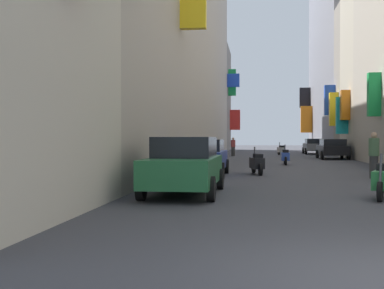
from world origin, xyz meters
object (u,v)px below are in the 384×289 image
at_px(parked_car_black, 332,148).
at_px(pedestrian_near_right, 374,155).
at_px(scooter_silver, 281,150).
at_px(scooter_green, 383,180).
at_px(parked_car_green, 185,164).
at_px(parked_car_grey, 314,146).
at_px(scooter_blue, 285,156).
at_px(scooter_black, 257,163).
at_px(parked_car_blue, 202,156).
at_px(pedestrian_near_left, 233,147).

distance_m(parked_car_black, pedestrian_near_right, 17.60).
bearing_deg(scooter_silver, parked_car_black, -67.15).
relative_size(scooter_green, scooter_silver, 0.99).
bearing_deg(parked_car_green, parked_car_grey, 78.34).
relative_size(parked_car_black, scooter_blue, 2.30).
distance_m(parked_car_black, scooter_blue, 9.20).
bearing_deg(scooter_black, parked_car_green, -104.19).
xyz_separation_m(parked_car_grey, parked_car_blue, (-7.51, -28.50, 0.00)).
relative_size(parked_car_blue, pedestrian_near_right, 2.46).
xyz_separation_m(scooter_blue, scooter_green, (1.51, -15.61, 0.00)).
bearing_deg(parked_car_grey, pedestrian_near_right, -92.01).
height_order(parked_car_green, pedestrian_near_left, pedestrian_near_left).
bearing_deg(scooter_blue, parked_car_black, 65.56).
relative_size(parked_car_blue, scooter_black, 2.23).
xyz_separation_m(parked_car_black, pedestrian_near_right, (-1.08, -17.57, 0.10)).
bearing_deg(pedestrian_near_left, scooter_green, -80.02).
bearing_deg(scooter_blue, parked_car_green, -102.87).
distance_m(parked_car_black, scooter_green, 24.10).
distance_m(parked_car_grey, pedestrian_near_right, 28.98).
xyz_separation_m(parked_car_blue, parked_car_green, (0.28, -6.54, 0.03)).
height_order(parked_car_blue, pedestrian_near_left, pedestrian_near_left).
bearing_deg(pedestrian_near_left, parked_car_green, -89.86).
relative_size(parked_car_green, pedestrian_near_right, 2.53).
bearing_deg(parked_car_grey, scooter_silver, -131.50).
bearing_deg(parked_car_black, parked_car_blue, -113.88).
bearing_deg(parked_car_grey, parked_car_green, -101.66).
distance_m(scooter_green, pedestrian_near_right, 6.54).
bearing_deg(scooter_green, parked_car_black, 84.53).
distance_m(parked_car_green, scooter_blue, 15.67).
height_order(parked_car_grey, pedestrian_near_right, pedestrian_near_right).
xyz_separation_m(scooter_black, pedestrian_near_left, (-1.97, 20.91, 0.30)).
bearing_deg(pedestrian_near_right, parked_car_grey, 87.99).
xyz_separation_m(scooter_silver, pedestrian_near_right, (2.19, -25.33, 0.39)).
distance_m(scooter_blue, scooter_silver, 16.14).
relative_size(pedestrian_near_left, pedestrian_near_right, 0.90).
height_order(scooter_blue, pedestrian_near_left, pedestrian_near_left).
distance_m(parked_car_green, pedestrian_near_right, 8.69).
xyz_separation_m(parked_car_blue, parked_car_black, (7.57, 17.11, -0.01)).
height_order(scooter_black, scooter_silver, same).
xyz_separation_m(pedestrian_near_left, pedestrian_near_right, (6.28, -22.37, 0.09)).
xyz_separation_m(parked_car_blue, scooter_blue, (3.77, 8.74, -0.30)).
relative_size(parked_car_blue, scooter_green, 2.31).
height_order(parked_car_blue, parked_car_black, parked_car_blue).
bearing_deg(parked_car_blue, scooter_silver, 80.18).
bearing_deg(scooter_black, scooter_green, -68.57).
bearing_deg(scooter_black, parked_car_blue, -155.41).
height_order(parked_car_green, scooter_green, parked_car_green).
bearing_deg(scooter_green, pedestrian_near_left, 99.98).
height_order(scooter_black, scooter_green, same).
height_order(scooter_blue, scooter_black, same).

